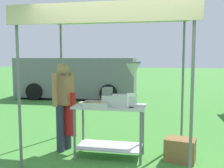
% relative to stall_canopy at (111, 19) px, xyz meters
% --- Properties ---
extents(ground_plane, '(70.00, 70.00, 0.00)m').
position_rel_stall_canopy_xyz_m(ground_plane, '(0.29, 5.04, -2.35)').
color(ground_plane, '#3D7F33').
extents(stall_canopy, '(2.73, 1.91, 2.46)m').
position_rel_stall_canopy_xyz_m(stall_canopy, '(0.00, 0.00, 0.00)').
color(stall_canopy, slate).
rests_on(stall_canopy, ground).
extents(donut_cart, '(1.20, 0.59, 0.90)m').
position_rel_stall_canopy_xyz_m(donut_cart, '(0.00, -0.10, -1.72)').
color(donut_cart, '#B7B7BC').
rests_on(donut_cart, ground).
extents(donut_tray, '(0.44, 0.33, 0.07)m').
position_rel_stall_canopy_xyz_m(donut_tray, '(-0.20, -0.21, -1.42)').
color(donut_tray, '#B7B7BC').
rests_on(donut_tray, donut_cart).
extents(donut_fryer, '(0.63, 0.28, 0.74)m').
position_rel_stall_canopy_xyz_m(donut_fryer, '(0.23, -0.10, -1.17)').
color(donut_fryer, '#B7B7BC').
rests_on(donut_fryer, donut_cart).
extents(menu_sign, '(0.13, 0.05, 0.24)m').
position_rel_stall_canopy_xyz_m(menu_sign, '(0.38, -0.24, -1.34)').
color(menu_sign, black).
rests_on(menu_sign, donut_cart).
extents(vendor, '(0.46, 0.53, 1.61)m').
position_rel_stall_canopy_xyz_m(vendor, '(-0.90, 0.08, -1.45)').
color(vendor, '#2D3347').
rests_on(vendor, ground).
extents(supply_crate, '(0.54, 0.43, 0.38)m').
position_rel_stall_canopy_xyz_m(supply_crate, '(1.18, -0.05, -2.16)').
color(supply_crate, brown).
rests_on(supply_crate, ground).
extents(van_grey, '(4.94, 2.20, 1.69)m').
position_rel_stall_canopy_xyz_m(van_grey, '(-2.69, 6.26, -1.47)').
color(van_grey, slate).
rests_on(van_grey, ground).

